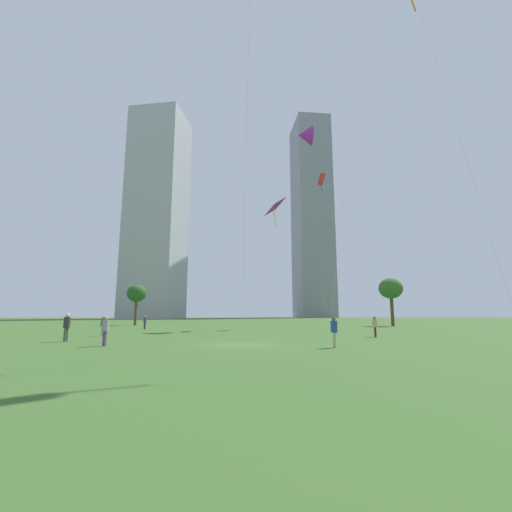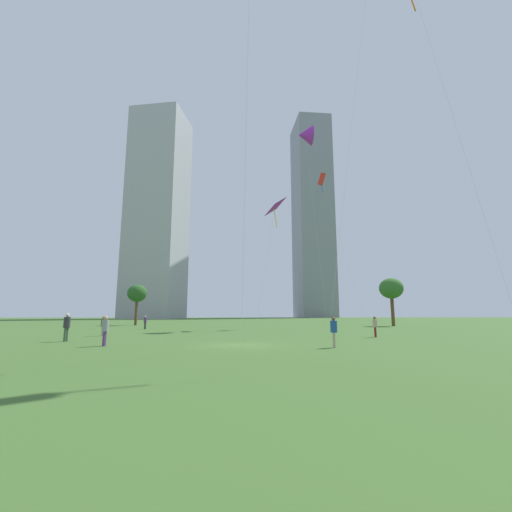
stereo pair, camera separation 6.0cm
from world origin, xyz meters
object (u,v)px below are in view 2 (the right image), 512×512
(person_standing_1, at_px, (375,325))
(person_standing_4, at_px, (105,329))
(person_standing_2, at_px, (334,330))
(park_tree_0, at_px, (391,289))
(distant_highrise_0, at_px, (312,217))
(distant_highrise_1, at_px, (158,213))
(kite_flying_5, at_px, (275,207))
(park_tree_1, at_px, (137,294))
(person_standing_5, at_px, (67,325))
(kite_flying_4, at_px, (322,179))
(person_standing_3, at_px, (145,321))
(kite_flying_2, at_px, (305,135))
(person_standing_0, at_px, (103,324))

(person_standing_1, bearing_deg, person_standing_4, 139.75)
(person_standing_2, xyz_separation_m, park_tree_0, (17.00, 31.50, 4.45))
(distant_highrise_0, bearing_deg, person_standing_1, -103.35)
(distant_highrise_1, bearing_deg, distant_highrise_0, 39.19)
(kite_flying_5, relative_size, park_tree_1, 2.61)
(park_tree_0, bearing_deg, person_standing_5, -141.31)
(person_standing_4, relative_size, kite_flying_4, 0.08)
(person_standing_2, height_order, person_standing_5, person_standing_5)
(kite_flying_4, distance_m, distant_highrise_0, 116.79)
(person_standing_3, relative_size, distant_highrise_0, 0.02)
(person_standing_3, bearing_deg, kite_flying_5, -73.37)
(person_standing_5, bearing_deg, kite_flying_2, -31.66)
(person_standing_4, bearing_deg, kite_flying_5, -30.46)
(person_standing_2, bearing_deg, person_standing_0, 74.05)
(park_tree_0, bearing_deg, person_standing_1, -116.43)
(person_standing_2, height_order, kite_flying_4, kite_flying_4)
(person_standing_2, bearing_deg, distant_highrise_0, 5.14)
(person_standing_5, bearing_deg, distant_highrise_0, -7.45)
(kite_flying_2, height_order, park_tree_1, kite_flying_2)
(kite_flying_4, height_order, kite_flying_5, kite_flying_4)
(person_standing_4, relative_size, kite_flying_2, 0.06)
(kite_flying_2, relative_size, kite_flying_5, 1.74)
(person_standing_0, relative_size, kite_flying_5, 0.10)
(person_standing_0, height_order, distant_highrise_1, distant_highrise_1)
(person_standing_5, distance_m, kite_flying_4, 38.71)
(park_tree_1, xyz_separation_m, distant_highrise_1, (-14.86, 68.65, 33.44))
(kite_flying_5, height_order, distant_highrise_0, distant_highrise_0)
(person_standing_1, height_order, kite_flying_2, kite_flying_2)
(person_standing_1, xyz_separation_m, distant_highrise_0, (22.71, 132.24, 46.85))
(kite_flying_2, xyz_separation_m, kite_flying_4, (2.55, 1.53, -6.06))
(person_standing_2, distance_m, park_tree_0, 36.07)
(person_standing_0, xyz_separation_m, distant_highrise_0, (44.36, 129.82, 46.84))
(kite_flying_5, distance_m, distant_highrise_0, 123.98)
(kite_flying_2, bearing_deg, kite_flying_5, -147.97)
(person_standing_3, height_order, person_standing_4, person_standing_4)
(park_tree_0, height_order, distant_highrise_1, distant_highrise_1)
(person_standing_5, height_order, kite_flying_4, kite_flying_4)
(person_standing_0, relative_size, person_standing_2, 0.97)
(distant_highrise_1, bearing_deg, park_tree_0, -43.44)
(kite_flying_5, height_order, distant_highrise_1, distant_highrise_1)
(person_standing_3, xyz_separation_m, distant_highrise_0, (44.34, 117.58, 46.86))
(person_standing_5, xyz_separation_m, kite_flying_4, (22.93, 23.86, 20.07))
(kite_flying_2, bearing_deg, person_standing_5, -132.38)
(kite_flying_5, bearing_deg, kite_flying_2, 32.03)
(person_standing_2, height_order, person_standing_4, person_standing_4)
(person_standing_0, bearing_deg, person_standing_5, -40.55)
(person_standing_1, xyz_separation_m, person_standing_3, (-21.63, 14.65, -0.01))
(person_standing_1, distance_m, kite_flying_4, 28.88)
(person_standing_0, relative_size, person_standing_4, 0.95)
(person_standing_2, bearing_deg, person_standing_5, 90.56)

